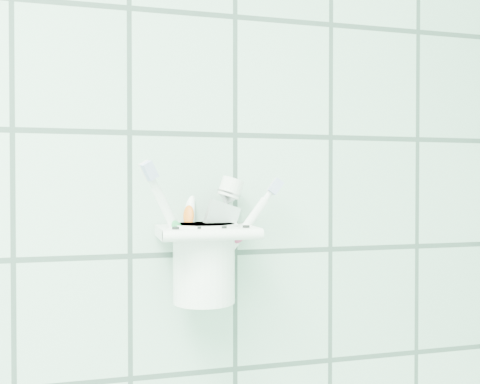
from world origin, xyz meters
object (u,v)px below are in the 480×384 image
at_px(toothbrush_blue, 189,214).
at_px(toothpaste_tube, 198,224).
at_px(cup, 204,260).
at_px(holder_bracket, 206,233).
at_px(toothbrush_orange, 199,222).
at_px(toothbrush_pink, 206,219).

height_order(toothbrush_blue, toothpaste_tube, toothbrush_blue).
xyz_separation_m(cup, toothpaste_tube, (-0.01, 0.01, 0.04)).
bearing_deg(toothpaste_tube, toothbrush_blue, -132.76).
xyz_separation_m(holder_bracket, toothbrush_orange, (-0.01, 0.01, 0.01)).
bearing_deg(toothpaste_tube, cup, -70.10).
height_order(holder_bracket, cup, same).
height_order(cup, toothbrush_blue, toothbrush_blue).
distance_m(holder_bracket, cup, 0.03).
xyz_separation_m(toothbrush_blue, toothpaste_tube, (0.01, 0.02, -0.01)).
distance_m(cup, toothbrush_blue, 0.06).
distance_m(toothbrush_orange, toothpaste_tube, 0.00).
xyz_separation_m(toothbrush_orange, toothpaste_tube, (-0.00, 0.00, -0.00)).
height_order(toothbrush_pink, toothbrush_orange, toothbrush_pink).
relative_size(holder_bracket, cup, 1.20).
xyz_separation_m(cup, toothbrush_orange, (-0.00, 0.01, 0.05)).
bearing_deg(toothbrush_pink, toothpaste_tube, 129.68).
xyz_separation_m(toothbrush_pink, toothbrush_orange, (-0.01, 0.00, -0.00)).
bearing_deg(holder_bracket, toothbrush_pink, 78.59).
bearing_deg(toothbrush_orange, toothbrush_blue, -130.85).
distance_m(toothbrush_pink, toothpaste_tube, 0.01).
bearing_deg(toothbrush_blue, toothpaste_tube, 77.99).
bearing_deg(toothbrush_orange, toothpaste_tube, 120.40).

